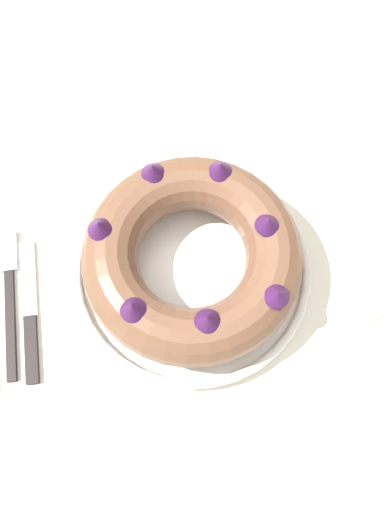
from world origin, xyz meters
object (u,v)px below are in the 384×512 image
Objects in this scene: serving_dish at (192,268)px; bundt_cake at (192,256)px; fork at (10,291)px; cake_knife at (30,319)px.

bundt_cake is at bearing 40.07° from serving_dish.
fork is 0.05m from cake_knife.
bundt_cake is at bearing 0.42° from fork.
fork is 1.06× the size of cake_knife.
serving_dish is at bearing 15.15° from cake_knife.
bundt_cake is 1.34× the size of fork.
serving_dish is 1.14× the size of bundt_cake.
fork is (-0.25, 0.01, -0.06)m from bundt_cake.
cake_knife is (0.03, -0.04, 0.00)m from fork.
bundt_cake is at bearing 15.16° from cake_knife.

